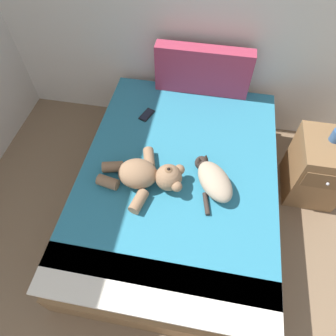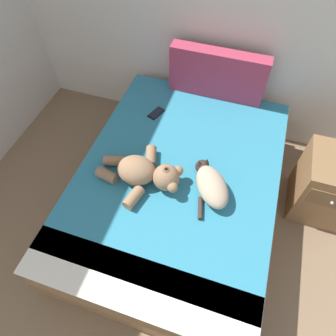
# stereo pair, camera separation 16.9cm
# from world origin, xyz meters

# --- Properties ---
(bed) EXTENTS (1.46, 1.97, 0.50)m
(bed) POSITION_xyz_m (1.73, 3.53, 0.25)
(bed) COLOR olive
(bed) RESTS_ON ground_plane
(patterned_cushion) EXTENTS (0.80, 0.12, 0.41)m
(patterned_cushion) POSITION_xyz_m (1.79, 4.44, 0.70)
(patterned_cushion) COLOR #A5334C
(patterned_cushion) RESTS_ON bed
(cat) EXTENTS (0.35, 0.44, 0.15)m
(cat) POSITION_xyz_m (1.98, 3.45, 0.57)
(cat) COLOR tan
(cat) RESTS_ON bed
(teddy_bear) EXTENTS (0.60, 0.53, 0.20)m
(teddy_bear) POSITION_xyz_m (1.53, 3.39, 0.58)
(teddy_bear) COLOR #937051
(teddy_bear) RESTS_ON bed
(cell_phone) EXTENTS (0.12, 0.16, 0.01)m
(cell_phone) POSITION_xyz_m (1.38, 4.04, 0.50)
(cell_phone) COLOR black
(cell_phone) RESTS_ON bed
(nightstand) EXTENTS (0.40, 0.47, 0.58)m
(nightstand) POSITION_xyz_m (2.81, 3.90, 0.29)
(nightstand) COLOR olive
(nightstand) RESTS_ON ground_plane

